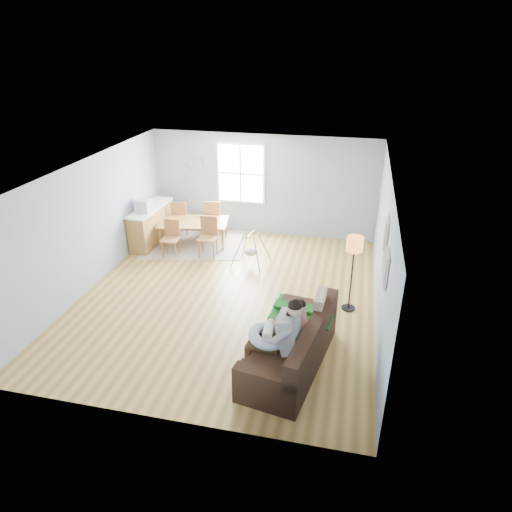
% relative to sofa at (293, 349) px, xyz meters
% --- Properties ---
extents(room, '(8.40, 9.40, 3.90)m').
position_rel_sofa_xyz_m(room, '(-1.66, 1.93, 2.09)').
color(room, olive).
extents(window, '(1.32, 0.08, 1.62)m').
position_rel_sofa_xyz_m(window, '(-2.26, 5.39, 1.32)').
color(window, white).
rests_on(window, room).
extents(pictures, '(0.05, 1.34, 0.74)m').
position_rel_sofa_xyz_m(pictures, '(1.30, 0.88, 1.52)').
color(pictures, white).
rests_on(pictures, room).
extents(wall_plates, '(0.67, 0.02, 0.66)m').
position_rel_sofa_xyz_m(wall_plates, '(-3.67, 5.40, 1.50)').
color(wall_plates, '#8796A2').
rests_on(wall_plates, room).
extents(sofa, '(1.38, 2.44, 0.93)m').
position_rel_sofa_xyz_m(sofa, '(0.00, 0.00, 0.00)').
color(sofa, black).
rests_on(sofa, room).
extents(green_throw, '(1.12, 0.96, 0.04)m').
position_rel_sofa_xyz_m(green_throw, '(0.05, 0.77, 0.26)').
color(green_throw, '#166116').
rests_on(green_throw, sofa).
extents(beige_pillow, '(0.19, 0.55, 0.54)m').
position_rel_sofa_xyz_m(beige_pillow, '(0.34, 0.55, 0.51)').
color(beige_pillow, tan).
rests_on(beige_pillow, sofa).
extents(father, '(1.05, 0.50, 1.48)m').
position_rel_sofa_xyz_m(father, '(-0.20, -0.30, 0.46)').
color(father, gray).
rests_on(father, sofa).
extents(nursing_pillow, '(0.79, 0.78, 0.26)m').
position_rel_sofa_xyz_m(nursing_pillow, '(-0.37, -0.27, 0.40)').
color(nursing_pillow, '#A2B3CA').
rests_on(nursing_pillow, father).
extents(infant, '(0.18, 0.44, 0.16)m').
position_rel_sofa_xyz_m(infant, '(-0.37, -0.23, 0.50)').
color(infant, silver).
rests_on(infant, nursing_pillow).
extents(toddler, '(0.63, 0.43, 0.94)m').
position_rel_sofa_xyz_m(toddler, '(-0.05, 0.23, 0.46)').
color(toddler, white).
rests_on(toddler, sofa).
extents(floor_lamp, '(0.31, 0.31, 1.56)m').
position_rel_sofa_xyz_m(floor_lamp, '(0.82, 1.99, 0.96)').
color(floor_lamp, black).
rests_on(floor_lamp, room).
extents(storage_cube, '(0.59, 0.56, 0.51)m').
position_rel_sofa_xyz_m(storage_cube, '(-0.07, 0.22, -0.07)').
color(storage_cube, white).
rests_on(storage_cube, room).
extents(rug, '(2.87, 2.39, 0.01)m').
position_rel_sofa_xyz_m(rug, '(-3.26, 4.28, -0.32)').
color(rug, '#A29B94').
rests_on(rug, room).
extents(dining_table, '(1.91, 1.29, 0.62)m').
position_rel_sofa_xyz_m(dining_table, '(-3.26, 4.28, -0.02)').
color(dining_table, brown).
rests_on(dining_table, rug).
extents(chair_sw, '(0.43, 0.43, 0.90)m').
position_rel_sofa_xyz_m(chair_sw, '(-3.58, 3.57, 0.18)').
color(chair_sw, '#9F6C36').
rests_on(chair_sw, rug).
extents(chair_se, '(0.48, 0.48, 0.99)m').
position_rel_sofa_xyz_m(chair_se, '(-2.68, 3.76, 0.24)').
color(chair_se, '#9F6C36').
rests_on(chair_se, rug).
extents(chair_nw, '(0.52, 0.52, 0.96)m').
position_rel_sofa_xyz_m(chair_nw, '(-3.83, 4.81, 0.21)').
color(chair_nw, '#9F6C36').
rests_on(chair_nw, rug).
extents(chair_ne, '(0.50, 0.50, 0.99)m').
position_rel_sofa_xyz_m(chair_ne, '(-2.94, 4.98, 0.24)').
color(chair_ne, '#9F6C36').
rests_on(chair_ne, rug).
extents(counter, '(0.58, 1.76, 0.98)m').
position_rel_sofa_xyz_m(counter, '(-4.36, 4.16, 0.16)').
color(counter, brown).
rests_on(counter, room).
extents(monitor, '(0.35, 0.33, 0.32)m').
position_rel_sofa_xyz_m(monitor, '(-4.36, 3.83, 0.81)').
color(monitor, '#B2B2B7').
rests_on(monitor, counter).
extents(baby_swing, '(0.88, 0.89, 0.79)m').
position_rel_sofa_xyz_m(baby_swing, '(-1.54, 3.46, 0.03)').
color(baby_swing, '#B2B2B7').
rests_on(baby_swing, room).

